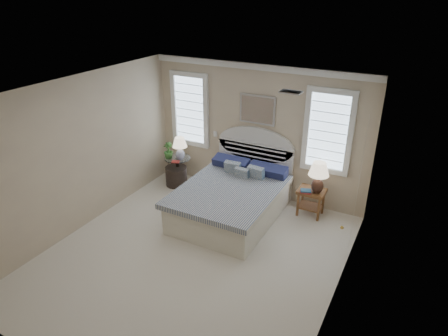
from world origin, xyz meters
The scene contains 21 objects.
floor centered at (0.00, 0.00, 0.00)m, with size 4.50×5.00×0.01m, color beige.
ceiling centered at (0.00, 0.00, 2.70)m, with size 4.50×5.00×0.01m, color silver.
wall_back centered at (0.00, 2.50, 1.35)m, with size 4.50×0.02×2.70m, color beige.
wall_left centered at (-2.25, 0.00, 1.35)m, with size 0.02×5.00×2.70m, color beige.
wall_right centered at (2.25, 0.00, 1.35)m, with size 0.02×5.00×2.70m, color beige.
crown_molding centered at (0.00, 2.46, 2.64)m, with size 4.50×0.08×0.12m, color silver.
hvac_vent centered at (1.20, 0.80, 2.68)m, with size 0.30×0.20×0.02m, color #B2B2B2.
switch_plate centered at (-0.95, 2.48, 1.15)m, with size 0.08×0.01×0.12m, color silver.
window_left centered at (-1.55, 2.48, 1.60)m, with size 0.90×0.06×1.60m, color #C4E1F9.
window_right centered at (1.40, 2.48, 1.60)m, with size 0.90×0.06×1.60m, color #C4E1F9.
painting centered at (0.00, 2.46, 1.82)m, with size 0.74×0.04×0.58m, color silver.
closet_door centered at (2.23, 1.20, 1.20)m, with size 0.02×1.80×2.40m, color silver.
bed centered at (0.00, 1.46, 0.39)m, with size 1.72×2.28×1.47m.
side_table_left centered at (-1.65, 2.05, 0.39)m, with size 0.56×0.56×0.63m.
nightstand_right centered at (1.30, 2.15, 0.39)m, with size 0.50×0.40×0.53m.
floor_pot centered at (-1.66, 1.99, 0.21)m, with size 0.47×0.47×0.42m, color black.
lamp_left centered at (-1.54, 2.00, 0.94)m, with size 0.32×0.32×0.50m.
lamp_right centered at (1.40, 2.11, 0.90)m, with size 0.41×0.41×0.61m.
potted_plant centered at (-1.79, 1.94, 0.81)m, with size 0.20×0.20×0.35m, color #3D7F32.
books_left centered at (-1.54, 1.83, 0.64)m, with size 0.19×0.15×0.02m.
books_right centered at (1.23, 2.00, 0.56)m, with size 0.23×0.19×0.05m.
Camera 1 is at (2.93, -4.44, 4.06)m, focal length 32.00 mm.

